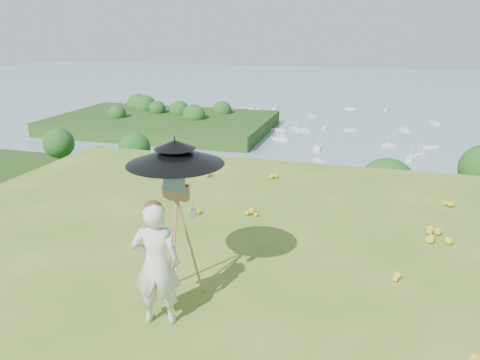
% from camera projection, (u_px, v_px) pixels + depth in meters
% --- Properties ---
extents(ground, '(14.00, 14.00, 0.00)m').
position_uv_depth(ground, '(261.00, 311.00, 6.00)').
color(ground, '#45681D').
rests_on(ground, ground).
extents(shoreline_tier, '(170.00, 28.00, 8.00)m').
position_uv_depth(shoreline_tier, '(353.00, 252.00, 85.78)').
color(shoreline_tier, '#6A6055').
rests_on(shoreline_tier, bay_water).
extents(bay_water, '(700.00, 700.00, 0.00)m').
position_uv_depth(bay_water, '(371.00, 104.00, 235.83)').
color(bay_water, slate).
rests_on(bay_water, ground).
extents(peninsula, '(90.00, 60.00, 12.00)m').
position_uv_depth(peninsula, '(162.00, 117.00, 176.18)').
color(peninsula, '#1A390F').
rests_on(peninsula, bay_water).
extents(slope_trees, '(110.00, 50.00, 6.00)m').
position_uv_depth(slope_trees, '(348.00, 239.00, 42.67)').
color(slope_trees, '#144515').
rests_on(slope_trees, forest_slope).
extents(harbor_town, '(110.00, 22.00, 5.00)m').
position_uv_depth(harbor_town, '(356.00, 220.00, 83.74)').
color(harbor_town, silver).
rests_on(harbor_town, shoreline_tier).
extents(moored_boats, '(140.00, 140.00, 0.70)m').
position_uv_depth(moored_boats, '(331.00, 135.00, 166.83)').
color(moored_boats, silver).
rests_on(moored_boats, bay_water).
extents(wildflowers, '(10.00, 10.50, 0.12)m').
position_uv_depth(wildflowers, '(266.00, 296.00, 6.21)').
color(wildflowers, gold).
rests_on(wildflowers, ground).
extents(painter, '(0.65, 0.51, 1.57)m').
position_uv_depth(painter, '(156.00, 264.00, 5.55)').
color(painter, beige).
rests_on(painter, ground).
extents(field_easel, '(0.71, 0.71, 1.72)m').
position_uv_depth(field_easel, '(178.00, 237.00, 6.08)').
color(field_easel, '#9F7942').
rests_on(field_easel, ground).
extents(sun_umbrella, '(1.34, 1.34, 0.78)m').
position_uv_depth(sun_umbrella, '(176.00, 167.00, 5.81)').
color(sun_umbrella, black).
rests_on(sun_umbrella, field_easel).
extents(painter_cap, '(0.25, 0.29, 0.10)m').
position_uv_depth(painter_cap, '(153.00, 206.00, 5.32)').
color(painter_cap, '#D97A77').
rests_on(painter_cap, painter).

